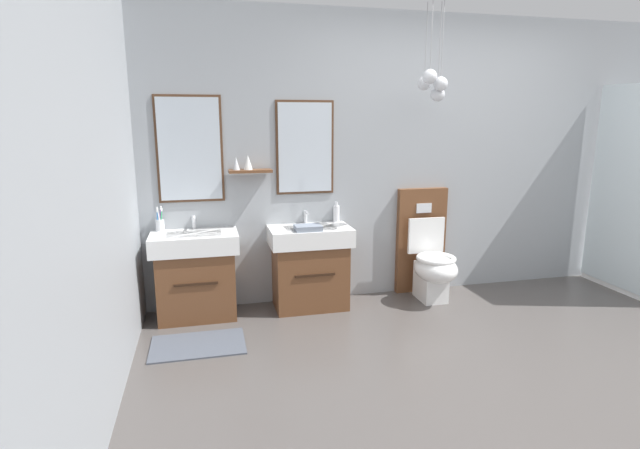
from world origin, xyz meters
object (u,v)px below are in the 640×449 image
Objects in this scene: toilet at (428,258)px; toothbrush_cup at (160,224)px; soap_dispenser at (336,213)px; vanity_sink_right at (310,265)px; vanity_sink_left at (196,273)px; folded_hand_towel at (308,228)px.

toilet is 2.39m from toothbrush_cup.
toothbrush_cup is 1.52m from soap_dispenser.
vanity_sink_left is at bearing 180.00° from vanity_sink_right.
toothbrush_cup is at bearing -179.63° from soap_dispenser.
folded_hand_towel reaches higher than vanity_sink_right.
folded_hand_towel is (1.20, -0.27, -0.04)m from toothbrush_cup.
toilet reaches higher than soap_dispenser.
folded_hand_towel is at bearing -174.86° from toilet.
soap_dispenser is (0.28, 0.15, 0.42)m from vanity_sink_right.
vanity_sink_right is at bearing 0.00° from vanity_sink_left.
vanity_sink_right is 3.51× the size of toothbrush_cup.
toilet is 5.46× the size of soap_dispenser.
vanity_sink_right is 3.94× the size of soap_dispenser.
vanity_sink_left is at bearing -173.01° from soap_dispenser.
toilet is at bearing -0.49° from vanity_sink_left.
vanity_sink_left is 3.28× the size of folded_hand_towel.
soap_dispenser reaches higher than vanity_sink_right.
vanity_sink_left is at bearing -27.86° from toothbrush_cup.
soap_dispenser is at bearing 40.60° from folded_hand_towel.
soap_dispenser is (1.25, 0.15, 0.42)m from vanity_sink_left.
toothbrush_cup is (-2.35, 0.16, 0.41)m from toilet.
vanity_sink_left is at bearing 172.51° from folded_hand_towel.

